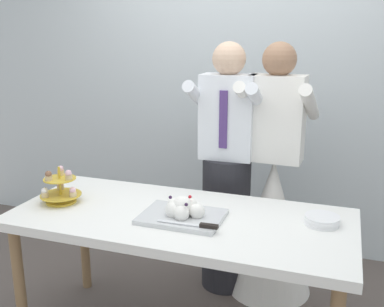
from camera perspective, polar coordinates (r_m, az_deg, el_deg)
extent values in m
cube|color=silver|center=(3.57, 6.65, 10.90)|extent=(5.20, 0.10, 2.90)
cube|color=white|center=(2.39, -1.51, -8.42)|extent=(1.80, 0.80, 0.05)
cylinder|color=olive|center=(2.71, -21.19, -15.70)|extent=(0.06, 0.06, 0.72)
cylinder|color=olive|center=(3.15, -13.64, -10.52)|extent=(0.06, 0.06, 0.72)
cylinder|color=olive|center=(2.72, 18.16, -15.25)|extent=(0.06, 0.06, 0.72)
cylinder|color=gold|center=(2.65, -16.38, -5.87)|extent=(0.17, 0.17, 0.01)
cylinder|color=gold|center=(2.62, -16.54, -3.85)|extent=(0.01, 0.01, 0.21)
cylinder|color=gold|center=(2.64, -16.44, -5.08)|extent=(0.23, 0.23, 0.01)
cylinder|color=#D1B784|center=(2.58, -15.01, -5.05)|extent=(0.04, 0.04, 0.03)
sphere|color=#EAB7C6|center=(2.57, -15.04, -4.55)|extent=(0.04, 0.04, 0.04)
cylinder|color=#D1B784|center=(2.72, -16.49, -4.14)|extent=(0.04, 0.04, 0.03)
sphere|color=#EAB7C6|center=(2.71, -16.53, -3.66)|extent=(0.04, 0.04, 0.04)
cylinder|color=#D1B784|center=(2.61, -18.30, -5.03)|extent=(0.04, 0.04, 0.03)
sphere|color=white|center=(2.61, -18.34, -4.54)|extent=(0.04, 0.04, 0.04)
cylinder|color=gold|center=(2.61, -16.59, -3.12)|extent=(0.18, 0.18, 0.01)
cylinder|color=#D1B784|center=(2.57, -15.51, -2.93)|extent=(0.04, 0.04, 0.03)
sphere|color=#EAB7C6|center=(2.56, -15.55, -2.42)|extent=(0.04, 0.04, 0.04)
cylinder|color=#D1B784|center=(2.66, -16.46, -2.36)|extent=(0.04, 0.04, 0.03)
sphere|color=#EAB7C6|center=(2.66, -16.49, -1.87)|extent=(0.04, 0.04, 0.04)
cylinder|color=#D1B784|center=(2.58, -17.88, -3.02)|extent=(0.04, 0.04, 0.03)
sphere|color=brown|center=(2.58, -17.92, -2.51)|extent=(0.04, 0.04, 0.04)
cube|color=silver|center=(2.32, -1.29, -8.09)|extent=(0.42, 0.31, 0.02)
sphere|color=white|center=(2.28, 0.66, -7.43)|extent=(0.08, 0.08, 0.08)
sphere|color=white|center=(2.36, -0.21, -6.67)|extent=(0.08, 0.08, 0.08)
sphere|color=white|center=(2.37, -2.33, -6.64)|extent=(0.07, 0.07, 0.07)
sphere|color=white|center=(2.30, -2.33, -7.21)|extent=(0.09, 0.09, 0.09)
sphere|color=white|center=(2.26, -1.35, -7.69)|extent=(0.08, 0.08, 0.08)
sphere|color=white|center=(2.30, -1.30, -6.79)|extent=(0.11, 0.11, 0.11)
sphere|color=#DB474C|center=(2.29, -1.19, -5.77)|extent=(0.02, 0.02, 0.02)
sphere|color=#B21923|center=(2.31, -0.26, -5.56)|extent=(0.02, 0.02, 0.02)
sphere|color=#2D1938|center=(2.23, -0.75, -6.56)|extent=(0.02, 0.02, 0.02)
sphere|color=#2D1938|center=(2.28, -1.16, -5.83)|extent=(0.02, 0.02, 0.02)
sphere|color=#2D1938|center=(2.31, -2.79, -5.62)|extent=(0.02, 0.02, 0.02)
cube|color=silver|center=(2.21, -1.61, -8.91)|extent=(0.23, 0.03, 0.00)
cube|color=black|center=(2.17, 2.19, -9.26)|extent=(0.09, 0.03, 0.02)
cylinder|color=white|center=(2.35, 16.22, -8.59)|extent=(0.17, 0.17, 0.01)
cylinder|color=white|center=(2.35, 16.28, -8.30)|extent=(0.17, 0.17, 0.01)
cylinder|color=white|center=(2.35, 16.34, -8.10)|extent=(0.17, 0.17, 0.01)
cylinder|color=white|center=(2.35, 16.35, -7.81)|extent=(0.17, 0.17, 0.01)
cylinder|color=#232328|center=(3.07, 4.33, -8.83)|extent=(0.32, 0.32, 0.92)
cube|color=white|center=(2.86, 4.62, 4.69)|extent=(0.34, 0.21, 0.54)
sphere|color=#D8B293|center=(2.81, 4.77, 12.01)|extent=(0.21, 0.21, 0.21)
cylinder|color=white|center=(2.89, 0.94, 7.03)|extent=(0.08, 0.49, 0.28)
cylinder|color=white|center=(2.80, 8.43, 6.61)|extent=(0.08, 0.49, 0.28)
cube|color=#4C3372|center=(2.76, 4.02, 4.32)|extent=(0.05, 0.01, 0.36)
cone|color=white|center=(3.06, 10.11, -9.16)|extent=(0.56, 0.56, 0.92)
cube|color=white|center=(2.84, 10.78, 4.41)|extent=(0.35, 0.22, 0.54)
sphere|color=#997054|center=(2.80, 11.15, 11.77)|extent=(0.21, 0.21, 0.21)
cylinder|color=white|center=(2.86, 7.26, 6.84)|extent=(0.10, 0.49, 0.28)
cylinder|color=white|center=(2.79, 14.85, 6.25)|extent=(0.10, 0.49, 0.28)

